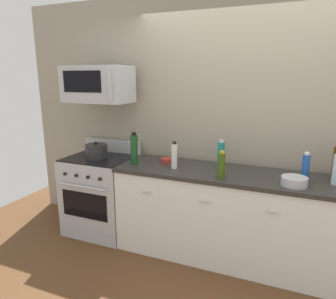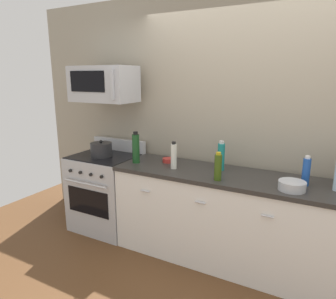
% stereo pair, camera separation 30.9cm
% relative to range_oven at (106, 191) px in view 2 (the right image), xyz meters
% --- Properties ---
extents(ground_plane, '(6.78, 6.78, 0.00)m').
position_rel_range_oven_xyz_m(ground_plane, '(1.66, -0.00, -0.47)').
color(ground_plane, brown).
extents(back_wall, '(5.65, 0.10, 2.70)m').
position_rel_range_oven_xyz_m(back_wall, '(1.66, 0.41, 0.88)').
color(back_wall, '#9E937F').
rests_on(back_wall, ground_plane).
extents(counter_unit, '(2.56, 0.66, 0.92)m').
position_rel_range_oven_xyz_m(counter_unit, '(1.66, -0.00, -0.01)').
color(counter_unit, white).
rests_on(counter_unit, ground_plane).
extents(range_oven, '(0.76, 0.69, 1.07)m').
position_rel_range_oven_xyz_m(range_oven, '(0.00, 0.00, 0.00)').
color(range_oven, '#B7BABF').
rests_on(range_oven, ground_plane).
extents(microwave, '(0.74, 0.44, 0.40)m').
position_rel_range_oven_xyz_m(microwave, '(0.00, 0.04, 1.28)').
color(microwave, '#B7BABF').
extents(bottle_wine_green, '(0.08, 0.08, 0.34)m').
position_rel_range_oven_xyz_m(bottle_wine_green, '(0.51, -0.08, 0.61)').
color(bottle_wine_green, '#19471E').
rests_on(bottle_wine_green, countertop_slab).
extents(bottle_vinegar_white, '(0.06, 0.06, 0.28)m').
position_rel_range_oven_xyz_m(bottle_vinegar_white, '(0.96, -0.08, 0.58)').
color(bottle_vinegar_white, silver).
rests_on(bottle_vinegar_white, countertop_slab).
extents(bottle_sparkling_teal, '(0.07, 0.07, 0.30)m').
position_rel_range_oven_xyz_m(bottle_sparkling_teal, '(1.40, 0.10, 0.59)').
color(bottle_sparkling_teal, '#197F7A').
rests_on(bottle_sparkling_teal, countertop_slab).
extents(bottle_soda_blue, '(0.06, 0.06, 0.26)m').
position_rel_range_oven_xyz_m(bottle_soda_blue, '(2.18, 0.02, 0.58)').
color(bottle_soda_blue, '#1E4CA5').
rests_on(bottle_soda_blue, countertop_slab).
extents(bottle_olive_oil, '(0.07, 0.07, 0.26)m').
position_rel_range_oven_xyz_m(bottle_olive_oil, '(1.48, -0.21, 0.57)').
color(bottle_olive_oil, '#385114').
rests_on(bottle_olive_oil, countertop_slab).
extents(bowl_red_small, '(0.12, 0.12, 0.04)m').
position_rel_range_oven_xyz_m(bowl_red_small, '(0.80, 0.10, 0.47)').
color(bowl_red_small, '#B72D28').
rests_on(bowl_red_small, countertop_slab).
extents(bowl_steel_prep, '(0.22, 0.22, 0.08)m').
position_rel_range_oven_xyz_m(bowl_steel_prep, '(2.10, -0.16, 0.49)').
color(bowl_steel_prep, '#B2B5BA').
rests_on(bowl_steel_prep, countertop_slab).
extents(stockpot, '(0.25, 0.25, 0.20)m').
position_rel_range_oven_xyz_m(stockpot, '(0.00, -0.05, 0.53)').
color(stockpot, '#262628').
rests_on(stockpot, range_oven).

